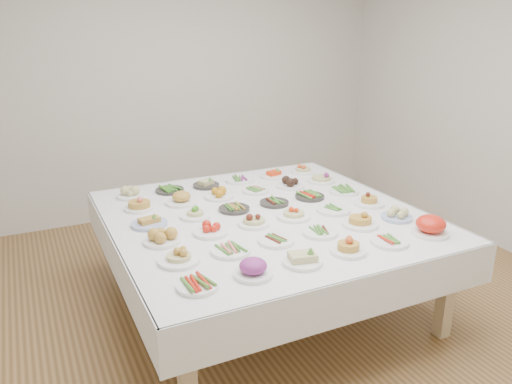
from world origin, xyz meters
name	(u,v)px	position (x,y,z in m)	size (l,w,h in m)	color
room_envelope	(286,66)	(0.00, 0.00, 1.83)	(5.02, 5.02, 2.81)	olive
display_table	(265,222)	(-0.07, 0.15, 0.68)	(2.25, 2.25, 0.75)	white
dish_0	(198,283)	(-0.89, -0.68, 0.78)	(0.23, 0.23, 0.06)	white
dish_1	(253,266)	(-0.57, -0.69, 0.81)	(0.22, 0.22, 0.13)	white
dish_2	(303,256)	(-0.24, -0.68, 0.80)	(0.24, 0.24, 0.11)	white
dish_3	(349,245)	(0.09, -0.67, 0.80)	(0.22, 0.22, 0.12)	white
dish_4	(389,240)	(0.41, -0.67, 0.77)	(0.24, 0.24, 0.05)	white
dish_5	(431,224)	(0.76, -0.68, 0.83)	(0.28, 0.28, 0.16)	white
dish_6	(179,252)	(-0.89, -0.34, 0.82)	(0.26, 0.26, 0.14)	white
dish_7	(231,249)	(-0.56, -0.35, 0.77)	(0.24, 0.24, 0.06)	white
dish_8	(276,240)	(-0.24, -0.34, 0.77)	(0.23, 0.23, 0.05)	white
dish_9	(320,232)	(0.09, -0.35, 0.77)	(0.24, 0.24, 0.05)	white
dish_10	(360,217)	(0.43, -0.35, 0.82)	(0.25, 0.25, 0.15)	white
dish_11	(397,213)	(0.75, -0.36, 0.80)	(0.22, 0.22, 0.10)	#4C66B2
dish_12	(162,235)	(-0.90, -0.02, 0.80)	(0.24, 0.24, 0.11)	white
dish_13	(211,229)	(-0.57, -0.02, 0.79)	(0.23, 0.23, 0.09)	white
dish_14	(254,218)	(-0.24, -0.01, 0.81)	(0.22, 0.22, 0.12)	white
dish_15	(294,211)	(0.08, -0.02, 0.80)	(0.24, 0.24, 0.12)	white
dish_16	(333,209)	(0.42, -0.03, 0.77)	(0.25, 0.25, 0.05)	white
dish_17	(369,198)	(0.76, -0.03, 0.80)	(0.23, 0.23, 0.12)	white
dish_18	(149,221)	(-0.90, 0.30, 0.79)	(0.25, 0.25, 0.10)	#4C66B2
dish_19	(195,212)	(-0.56, 0.31, 0.80)	(0.22, 0.22, 0.11)	white
dish_20	(234,208)	(-0.25, 0.32, 0.77)	(0.23, 0.23, 0.05)	#2C2927
dish_21	(274,202)	(0.09, 0.31, 0.77)	(0.22, 0.22, 0.05)	#2C2927
dish_22	(310,195)	(0.42, 0.31, 0.77)	(0.23, 0.23, 0.06)	#2C2927
dish_23	(344,190)	(0.75, 0.31, 0.78)	(0.24, 0.24, 0.06)	white
dish_24	(139,203)	(-0.89, 0.65, 0.81)	(0.22, 0.22, 0.12)	white
dish_25	(181,197)	(-0.56, 0.64, 0.81)	(0.25, 0.25, 0.13)	white
dish_26	(219,192)	(-0.24, 0.64, 0.80)	(0.23, 0.23, 0.10)	white
dish_27	(256,190)	(0.09, 0.64, 0.77)	(0.22, 0.22, 0.05)	white
dish_28	(290,182)	(0.42, 0.63, 0.80)	(0.24, 0.24, 0.11)	white
dish_29	(322,175)	(0.75, 0.65, 0.81)	(0.25, 0.25, 0.13)	white
dish_30	(130,192)	(-0.89, 0.97, 0.80)	(0.22, 0.22, 0.10)	white
dish_31	(170,189)	(-0.56, 0.97, 0.77)	(0.24, 0.23, 0.06)	#2C2927
dish_32	(206,183)	(-0.24, 0.96, 0.78)	(0.23, 0.23, 0.09)	#2C2927
dish_33	(240,179)	(0.09, 0.98, 0.77)	(0.25, 0.25, 0.06)	white
dish_34	(274,174)	(0.43, 0.96, 0.78)	(0.24, 0.24, 0.09)	white
dish_35	(303,168)	(0.75, 0.97, 0.79)	(0.22, 0.22, 0.11)	white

